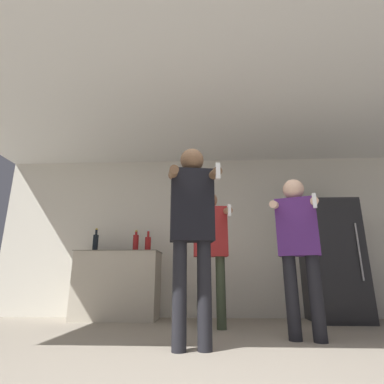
# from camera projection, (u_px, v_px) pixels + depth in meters

# --- Properties ---
(wall_back) EXTENTS (7.00, 0.06, 2.55)m
(wall_back) POSITION_uv_depth(u_px,v_px,m) (212.00, 234.00, 4.89)
(wall_back) COLOR beige
(wall_back) RESTS_ON ground_plane
(ceiling_slab) EXTENTS (7.00, 3.64, 0.05)m
(ceiling_slab) POSITION_uv_depth(u_px,v_px,m) (212.00, 111.00, 3.72)
(ceiling_slab) COLOR silver
(ceiling_slab) RESTS_ON wall_back
(refrigerator) EXTENTS (0.71, 0.75, 1.67)m
(refrigerator) POSITION_uv_depth(u_px,v_px,m) (331.00, 259.00, 4.31)
(refrigerator) COLOR #262628
(refrigerator) RESTS_ON ground_plane
(counter) EXTENTS (1.22, 0.61, 0.97)m
(counter) POSITION_uv_depth(u_px,v_px,m) (118.00, 285.00, 4.43)
(counter) COLOR #BCB29E
(counter) RESTS_ON ground_plane
(bottle_brown_liquor) EXTENTS (0.09, 0.09, 0.32)m
(bottle_brown_liquor) POSITION_uv_depth(u_px,v_px,m) (148.00, 243.00, 4.49)
(bottle_brown_liquor) COLOR maroon
(bottle_brown_liquor) RESTS_ON counter
(bottle_short_whiskey) EXTENTS (0.08, 0.08, 0.35)m
(bottle_short_whiskey) POSITION_uv_depth(u_px,v_px,m) (96.00, 242.00, 4.53)
(bottle_short_whiskey) COLOR black
(bottle_short_whiskey) RESTS_ON counter
(bottle_dark_rum) EXTENTS (0.08, 0.08, 0.32)m
(bottle_dark_rum) POSITION_uv_depth(u_px,v_px,m) (136.00, 242.00, 4.50)
(bottle_dark_rum) COLOR maroon
(bottle_dark_rum) RESTS_ON counter
(person_woman_foreground) EXTENTS (0.50, 0.49, 1.79)m
(person_woman_foreground) POSITION_uv_depth(u_px,v_px,m) (192.00, 222.00, 2.73)
(person_woman_foreground) COLOR black
(person_woman_foreground) RESTS_ON ground_plane
(person_man_side) EXTENTS (0.54, 0.53, 1.61)m
(person_man_side) POSITION_uv_depth(u_px,v_px,m) (298.00, 241.00, 3.07)
(person_man_side) COLOR black
(person_man_side) RESTS_ON ground_plane
(person_spectator_back) EXTENTS (0.51, 0.47, 1.66)m
(person_spectator_back) POSITION_uv_depth(u_px,v_px,m) (211.00, 242.00, 3.76)
(person_spectator_back) COLOR #38422D
(person_spectator_back) RESTS_ON ground_plane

